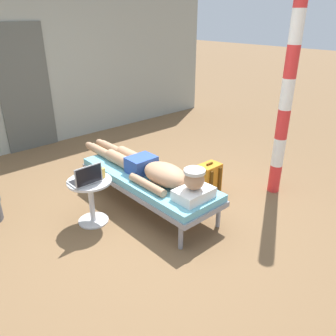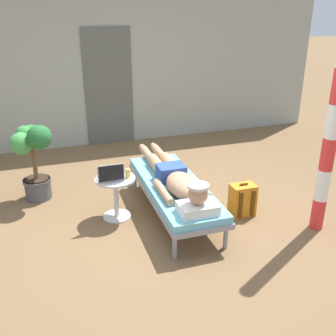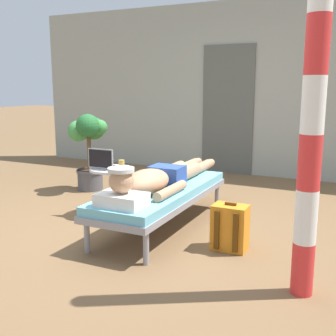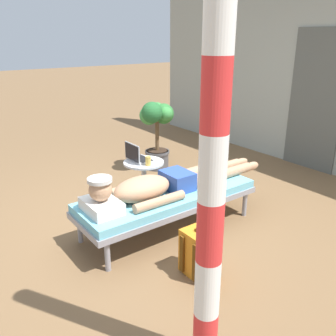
{
  "view_description": "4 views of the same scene",
  "coord_description": "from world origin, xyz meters",
  "px_view_note": "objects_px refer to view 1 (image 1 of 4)",
  "views": [
    {
      "loc": [
        -2.0,
        -2.74,
        2.18
      ],
      "look_at": [
        0.43,
        -0.05,
        0.5
      ],
      "focal_mm": 36.28,
      "sensor_mm": 36.0,
      "label": 1
    },
    {
      "loc": [
        -1.17,
        -4.0,
        2.49
      ],
      "look_at": [
        0.23,
        0.3,
        0.54
      ],
      "focal_mm": 42.56,
      "sensor_mm": 36.0,
      "label": 2
    },
    {
      "loc": [
        2.04,
        -3.51,
        1.41
      ],
      "look_at": [
        0.2,
        0.33,
        0.57
      ],
      "focal_mm": 44.63,
      "sensor_mm": 36.0,
      "label": 3
    },
    {
      "loc": [
        2.98,
        -1.93,
        1.93
      ],
      "look_at": [
        0.22,
        0.11,
        0.67
      ],
      "focal_mm": 38.79,
      "sensor_mm": 36.0,
      "label": 4
    }
  ],
  "objects_px": {
    "porch_post": "(287,94)",
    "drink_glass": "(102,173)",
    "person_reclining": "(152,169)",
    "backpack": "(209,179)",
    "laptop": "(86,179)",
    "side_table": "(91,194)",
    "lounge_chair": "(148,180)"
  },
  "relations": [
    {
      "from": "laptop",
      "to": "porch_post",
      "type": "xyz_separation_m",
      "value": [
        2.23,
        -0.91,
        0.71
      ]
    },
    {
      "from": "laptop",
      "to": "drink_glass",
      "type": "relative_size",
      "value": 2.84
    },
    {
      "from": "backpack",
      "to": "porch_post",
      "type": "xyz_separation_m",
      "value": [
        0.69,
        -0.55,
        1.09
      ]
    },
    {
      "from": "person_reclining",
      "to": "backpack",
      "type": "xyz_separation_m",
      "value": [
        0.79,
        -0.18,
        -0.32
      ]
    },
    {
      "from": "person_reclining",
      "to": "backpack",
      "type": "height_order",
      "value": "person_reclining"
    },
    {
      "from": "person_reclining",
      "to": "side_table",
      "type": "xyz_separation_m",
      "value": [
        -0.69,
        0.23,
        -0.16
      ]
    },
    {
      "from": "person_reclining",
      "to": "laptop",
      "type": "bearing_deg",
      "value": 166.46
    },
    {
      "from": "laptop",
      "to": "backpack",
      "type": "distance_m",
      "value": 1.63
    },
    {
      "from": "drink_glass",
      "to": "porch_post",
      "type": "height_order",
      "value": "porch_post"
    },
    {
      "from": "drink_glass",
      "to": "laptop",
      "type": "bearing_deg",
      "value": -175.4
    },
    {
      "from": "lounge_chair",
      "to": "laptop",
      "type": "distance_m",
      "value": 0.79
    },
    {
      "from": "laptop",
      "to": "backpack",
      "type": "bearing_deg",
      "value": -13.26
    },
    {
      "from": "laptop",
      "to": "porch_post",
      "type": "height_order",
      "value": "porch_post"
    },
    {
      "from": "lounge_chair",
      "to": "drink_glass",
      "type": "height_order",
      "value": "drink_glass"
    },
    {
      "from": "drink_glass",
      "to": "porch_post",
      "type": "bearing_deg",
      "value": -24.75
    },
    {
      "from": "lounge_chair",
      "to": "side_table",
      "type": "height_order",
      "value": "side_table"
    },
    {
      "from": "lounge_chair",
      "to": "side_table",
      "type": "bearing_deg",
      "value": 167.67
    },
    {
      "from": "person_reclining",
      "to": "backpack",
      "type": "bearing_deg",
      "value": -12.98
    },
    {
      "from": "laptop",
      "to": "lounge_chair",
      "type": "bearing_deg",
      "value": -7.55
    },
    {
      "from": "laptop",
      "to": "backpack",
      "type": "relative_size",
      "value": 0.73
    },
    {
      "from": "drink_glass",
      "to": "backpack",
      "type": "distance_m",
      "value": 1.44
    },
    {
      "from": "drink_glass",
      "to": "side_table",
      "type": "bearing_deg",
      "value": 167.1
    },
    {
      "from": "porch_post",
      "to": "person_reclining",
      "type": "bearing_deg",
      "value": 153.64
    },
    {
      "from": "side_table",
      "to": "person_reclining",
      "type": "bearing_deg",
      "value": -18.6
    },
    {
      "from": "lounge_chair",
      "to": "porch_post",
      "type": "distance_m",
      "value": 1.93
    },
    {
      "from": "porch_post",
      "to": "drink_glass",
      "type": "bearing_deg",
      "value": 155.25
    },
    {
      "from": "drink_glass",
      "to": "backpack",
      "type": "bearing_deg",
      "value": -15.93
    },
    {
      "from": "lounge_chair",
      "to": "laptop",
      "type": "relative_size",
      "value": 6.21
    },
    {
      "from": "person_reclining",
      "to": "side_table",
      "type": "height_order",
      "value": "person_reclining"
    },
    {
      "from": "backpack",
      "to": "porch_post",
      "type": "distance_m",
      "value": 1.4
    },
    {
      "from": "lounge_chair",
      "to": "backpack",
      "type": "height_order",
      "value": "backpack"
    },
    {
      "from": "laptop",
      "to": "person_reclining",
      "type": "bearing_deg",
      "value": -13.54
    }
  ]
}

